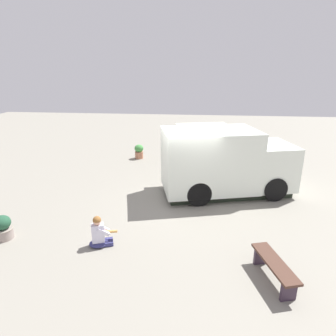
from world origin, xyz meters
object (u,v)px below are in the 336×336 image
(planter_flowering_side, at_px, (207,152))
(plaza_bench, at_px, (274,267))
(planter_flowering_near, at_px, (139,151))
(food_truck, at_px, (224,164))
(person_customer, at_px, (99,234))
(planter_flowering_far, at_px, (3,228))

(planter_flowering_side, distance_m, plaza_bench, 9.31)
(planter_flowering_near, height_order, plaza_bench, planter_flowering_near)
(planter_flowering_side, bearing_deg, food_truck, 6.44)
(person_customer, distance_m, planter_flowering_near, 8.06)
(food_truck, relative_size, planter_flowering_far, 7.35)
(person_customer, relative_size, planter_flowering_near, 1.19)
(planter_flowering_near, height_order, planter_flowering_side, same)
(person_customer, xyz_separation_m, planter_flowering_near, (-8.04, -0.52, 0.04))
(food_truck, relative_size, planter_flowering_side, 6.97)
(planter_flowering_side, bearing_deg, plaza_bench, 7.92)
(person_customer, relative_size, plaza_bench, 0.56)
(food_truck, xyz_separation_m, planter_flowering_far, (3.87, -6.37, -0.83))
(food_truck, bearing_deg, planter_flowering_near, -135.35)
(planter_flowering_near, relative_size, planter_flowering_side, 1.00)
(planter_flowering_side, relative_size, plaza_bench, 0.47)
(planter_flowering_near, bearing_deg, planter_flowering_side, 93.60)
(food_truck, xyz_separation_m, plaza_bench, (4.87, 0.79, -0.80))
(planter_flowering_far, height_order, planter_flowering_side, planter_flowering_side)
(planter_flowering_near, relative_size, planter_flowering_far, 1.06)
(food_truck, height_order, planter_flowering_near, food_truck)
(plaza_bench, bearing_deg, planter_flowering_side, -172.08)
(planter_flowering_side, xyz_separation_m, plaza_bench, (9.22, 1.28, 0.01))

